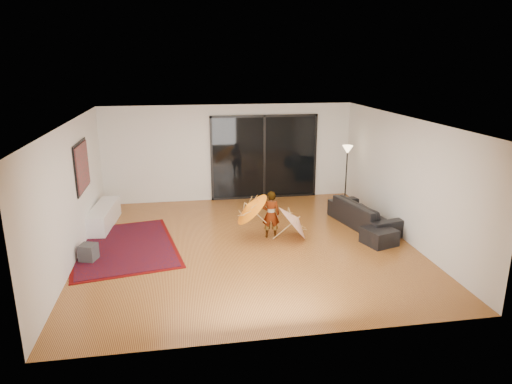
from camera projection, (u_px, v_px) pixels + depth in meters
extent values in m
plane|color=#AF7430|center=(248.00, 245.00, 9.90)|extent=(7.00, 7.00, 0.00)
plane|color=white|center=(247.00, 120.00, 9.15)|extent=(7.00, 7.00, 0.00)
plane|color=silver|center=(229.00, 153.00, 12.84)|extent=(7.00, 0.00, 7.00)
plane|color=silver|center=(285.00, 252.00, 6.21)|extent=(7.00, 0.00, 7.00)
plane|color=silver|center=(72.00, 193.00, 8.97)|extent=(0.00, 7.00, 7.00)
plane|color=silver|center=(404.00, 178.00, 10.08)|extent=(0.00, 7.00, 7.00)
cube|color=black|center=(264.00, 157.00, 13.02)|extent=(3.00, 0.04, 2.40)
cube|color=black|center=(265.00, 116.00, 12.67)|extent=(3.06, 0.06, 0.06)
cube|color=black|center=(264.00, 197.00, 13.32)|extent=(3.06, 0.06, 0.06)
cube|color=black|center=(264.00, 157.00, 13.00)|extent=(0.06, 0.06, 2.40)
cube|color=black|center=(82.00, 167.00, 9.84)|extent=(0.02, 1.28, 1.08)
cube|color=#20513F|center=(83.00, 167.00, 9.84)|extent=(0.03, 1.18, 0.98)
cube|color=white|center=(104.00, 216.00, 10.98)|extent=(0.59, 1.81, 0.49)
cube|color=#424244|center=(88.00, 253.00, 9.07)|extent=(0.38, 0.38, 0.35)
cube|color=#570707|center=(124.00, 247.00, 9.79)|extent=(2.62, 3.30, 0.01)
cube|color=#630A09|center=(124.00, 247.00, 9.79)|extent=(2.44, 3.11, 0.02)
imported|color=black|center=(364.00, 214.00, 10.98)|extent=(1.25, 2.20, 0.61)
cube|color=black|center=(379.00, 236.00, 9.90)|extent=(0.77, 0.77, 0.35)
cylinder|color=black|center=(345.00, 204.00, 12.71)|extent=(0.28, 0.28, 0.03)
cylinder|color=black|center=(346.00, 178.00, 12.51)|extent=(0.04, 0.04, 1.52)
cone|color=#FFD899|center=(348.00, 150.00, 12.29)|extent=(0.28, 0.28, 0.22)
imported|color=#999999|center=(271.00, 214.00, 10.20)|extent=(0.43, 0.31, 1.08)
cone|color=orange|center=(247.00, 208.00, 10.01)|extent=(0.75, 0.88, 0.73)
cylinder|color=tan|center=(247.00, 222.00, 10.10)|extent=(0.36, 0.02, 0.38)
cylinder|color=tan|center=(247.00, 204.00, 9.98)|extent=(0.05, 0.02, 0.05)
cone|color=silver|center=(298.00, 217.00, 10.16)|extent=(0.73, 0.93, 0.84)
cylinder|color=tan|center=(298.00, 232.00, 10.26)|extent=(0.44, 0.02, 0.36)
cylinder|color=tan|center=(299.00, 212.00, 10.13)|extent=(0.05, 0.02, 0.05)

